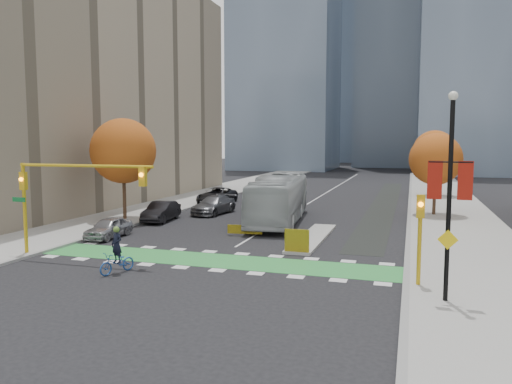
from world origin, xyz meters
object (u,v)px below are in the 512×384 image
Objects in this scene: traffic_signal_east at (420,226)px; banner_lamppost at (450,188)px; tree_west at (123,151)px; parked_car_b at (161,211)px; tree_east_far at (434,151)px; traffic_signal_west at (62,185)px; parked_car_a at (109,228)px; parked_car_c at (214,205)px; bus at (279,199)px; hazard_board at (297,241)px; parked_car_d at (217,196)px; cyclist at (117,258)px; tree_east_near at (436,159)px.

banner_lamppost reaches higher than traffic_signal_east.
parked_car_b is (3.00, 0.54, -4.83)m from tree_west.
tree_east_far is 40.52m from banner_lamppost.
traffic_signal_west is 1.03× the size of banner_lamppost.
tree_west is 35.73m from tree_east_far.
parked_car_a is 12.55m from parked_car_c.
bus is (12.12, 2.97, -3.75)m from tree_west.
banner_lamppost reaches higher than traffic_signal_west.
hazard_board is 0.10× the size of bus.
parked_car_c is 0.93× the size of parked_car_d.
hazard_board is 0.17× the size of banner_lamppost.
parked_car_b is (-1.07, 13.05, -3.25)m from traffic_signal_west.
parked_car_d is at bearing 83.66° from parked_car_b.
tree_east_far is 1.90× the size of parked_car_a.
parked_car_b is (-19.50, 13.04, -1.95)m from traffic_signal_east.
tree_east_far is at bearing 62.05° from traffic_signal_west.
cyclist is at bearing -54.38° from parked_car_a.
tree_east_near is 22.66m from traffic_signal_east.
tree_east_far reaches higher than traffic_signal_west.
tree_east_near is 29.12m from cyclist.
tree_west reaches higher than tree_east_near.
tree_west is 17.39m from cyclist.
tree_east_far is at bearing 75.88° from hazard_board.
parked_car_c is at bearing -166.43° from tree_east_near.
traffic_signal_east is at bearing -17.07° from parked_car_a.
traffic_signal_west reaches higher than traffic_signal_east.
banner_lamppost is at bearing -91.17° from tree_east_near.
banner_lamppost reaches higher than tree_east_near.
tree_east_near is at bearing -6.02° from parked_car_d.
traffic_signal_west is 1.45× the size of parked_car_d.
parked_car_c is 7.42m from parked_car_d.
traffic_signal_west reaches higher than bus.
traffic_signal_east reaches higher than bus.
parked_car_a is at bearing 100.54° from traffic_signal_west.
parked_car_d reaches higher than parked_car_a.
traffic_signal_west is at bearing -158.45° from hazard_board.
traffic_signal_west is at bearing -87.62° from parked_car_c.
parked_car_c reaches higher than hazard_board.
parked_car_a is at bearing -89.17° from parked_car_d.
banner_lamppost reaches higher than parked_car_a.
tree_west is 1.40× the size of parked_car_d.
parked_car_b is 0.81× the size of parked_car_d.
banner_lamppost is 0.62× the size of bus.
traffic_signal_west is 2.12× the size of parked_car_a.
hazard_board is 13.04m from parked_car_a.
hazard_board is 18.44m from tree_west.
bus is (-10.38, 15.48, -0.87)m from traffic_signal_east.
tree_west is 1.72× the size of parked_car_b.
tree_east_far is at bearing 54.04° from parked_car_c.
tree_east_near is at bearing 76.60° from cyclist.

